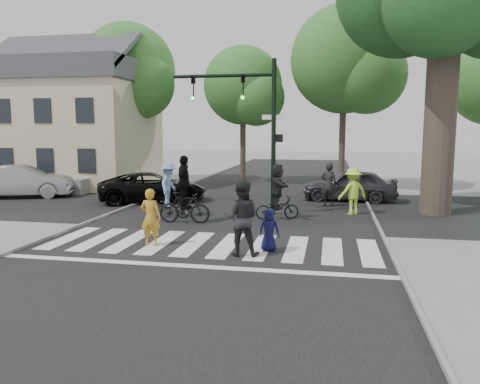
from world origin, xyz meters
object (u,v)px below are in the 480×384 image
(traffic_signal, at_px, (252,115))
(pedestrian_adult, at_px, (241,218))
(car_suv, at_px, (153,187))
(pedestrian_woman, at_px, (151,217))
(car_grey, at_px, (350,185))
(cyclist_left, at_px, (169,194))
(pedestrian_child, at_px, (269,230))
(cyclist_mid, at_px, (184,196))
(cyclist_right, at_px, (277,195))
(car_silver, at_px, (22,181))

(traffic_signal, xyz_separation_m, pedestrian_adult, (0.76, -6.15, -2.89))
(traffic_signal, relative_size, car_suv, 1.22)
(traffic_signal, relative_size, pedestrian_woman, 3.60)
(pedestrian_woman, bearing_deg, traffic_signal, -106.93)
(traffic_signal, bearing_deg, car_grey, 47.01)
(cyclist_left, xyz_separation_m, car_grey, (6.89, 5.63, -0.17))
(pedestrian_woman, height_order, car_grey, pedestrian_woman)
(pedestrian_woman, bearing_deg, pedestrian_child, -176.90)
(cyclist_mid, bearing_deg, traffic_signal, 47.91)
(cyclist_left, xyz_separation_m, car_suv, (-2.07, 3.56, -0.23))
(cyclist_left, distance_m, car_suv, 4.13)
(cyclist_left, bearing_deg, pedestrian_child, -43.80)
(car_suv, bearing_deg, cyclist_right, -141.55)
(pedestrian_woman, distance_m, car_silver, 12.60)
(car_suv, xyz_separation_m, car_silver, (-6.83, 0.08, 0.11))
(pedestrian_woman, height_order, cyclist_right, cyclist_right)
(traffic_signal, xyz_separation_m, cyclist_left, (-2.95, -1.40, -2.99))
(cyclist_mid, xyz_separation_m, car_suv, (-2.95, 4.45, -0.31))
(pedestrian_child, xyz_separation_m, car_silver, (-13.27, 7.84, 0.20))
(cyclist_right, height_order, car_grey, cyclist_right)
(car_suv, bearing_deg, pedestrian_child, -164.93)
(traffic_signal, height_order, pedestrian_child, traffic_signal)
(pedestrian_woman, height_order, car_suv, pedestrian_woman)
(car_suv, bearing_deg, pedestrian_woman, 176.53)
(pedestrian_adult, distance_m, cyclist_mid, 4.78)
(pedestrian_child, bearing_deg, car_grey, -96.96)
(traffic_signal, distance_m, pedestrian_adult, 6.84)
(pedestrian_child, relative_size, car_grey, 0.27)
(car_suv, relative_size, car_grey, 1.13)
(pedestrian_adult, xyz_separation_m, car_silver, (-12.60, 8.40, -0.21))
(pedestrian_child, bearing_deg, pedestrian_woman, 7.83)
(cyclist_right, bearing_deg, cyclist_left, -173.69)
(pedestrian_adult, bearing_deg, pedestrian_child, -143.38)
(cyclist_mid, bearing_deg, pedestrian_adult, -53.88)
(pedestrian_child, xyz_separation_m, pedestrian_adult, (-0.67, -0.56, 0.41))
(cyclist_left, height_order, car_silver, cyclist_left)
(pedestrian_child, distance_m, cyclist_right, 4.66)
(car_silver, relative_size, car_grey, 1.12)
(cyclist_right, distance_m, car_grey, 5.90)
(pedestrian_child, height_order, car_silver, car_silver)
(traffic_signal, relative_size, car_grey, 1.38)
(pedestrian_adult, height_order, car_suv, pedestrian_adult)
(car_silver, bearing_deg, car_suv, -111.46)
(cyclist_right, xyz_separation_m, car_silver, (-12.97, 3.20, -0.13))
(pedestrian_adult, bearing_deg, car_silver, -36.77)
(pedestrian_child, relative_size, pedestrian_adult, 0.59)
(cyclist_left, bearing_deg, car_silver, 157.71)
(pedestrian_child, relative_size, car_suv, 0.24)
(pedestrian_woman, bearing_deg, cyclist_left, -74.70)
(cyclist_left, relative_size, car_silver, 0.43)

